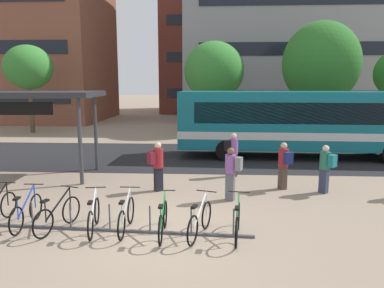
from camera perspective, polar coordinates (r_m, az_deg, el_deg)
ground at (r=9.15m, az=-4.10°, el=-13.71°), size 200.00×200.00×0.00m
bus_lane_asphalt at (r=18.08m, az=-0.48°, el=-1.91°), size 80.00×7.20×0.01m
city_bus at (r=18.35m, az=17.37°, el=3.42°), size 12.11×2.98×3.20m
bike_rack at (r=9.38m, az=-12.76°, el=-12.73°), size 7.04×0.50×0.70m
parked_bicycle_blue_1 at (r=10.22m, az=-24.58°, el=-9.75°), size 0.52×1.72×0.99m
parked_bicycle_black_2 at (r=9.71m, az=-20.35°, el=-10.46°), size 0.66×1.66×0.99m
parked_bicycle_white_3 at (r=9.36m, az=-15.19°, el=-10.96°), size 0.52×1.71×0.99m
parked_bicycle_silver_4 at (r=9.21m, az=-10.29°, el=-11.11°), size 0.52×1.72×0.99m
parked_bicycle_green_5 at (r=8.83m, az=-4.59°, el=-11.91°), size 0.52×1.72×0.99m
parked_bicycle_white_6 at (r=8.77m, az=1.25°, el=-12.04°), size 0.67×1.66×0.99m
parked_bicycle_green_7 at (r=8.76m, az=7.17°, el=-12.14°), size 0.52×1.72×0.99m
transit_shelter at (r=15.09m, az=-24.94°, el=6.65°), size 5.66×3.34×3.29m
commuter_teal_pack_0 at (r=12.69m, az=20.30°, el=-3.25°), size 0.58×0.59×1.61m
commuter_navy_pack_1 at (r=12.72m, az=14.25°, el=-2.88°), size 0.51×0.60×1.62m
commuter_black_pack_3 at (r=14.11m, az=6.41°, el=-1.19°), size 0.58×0.42×1.71m
commuter_maroon_pack_4 at (r=12.18m, az=-5.48°, el=-3.03°), size 0.60×0.56×1.67m
commuter_grey_pack_5 at (r=11.23m, az=6.25°, el=-4.13°), size 0.60×0.47×1.66m
street_tree_0 at (r=26.09m, az=19.62°, el=11.83°), size 5.07×5.07×7.63m
street_tree_1 at (r=26.26m, az=3.48°, el=11.37°), size 4.24×4.24×6.51m
street_tree_2 at (r=28.72m, az=-24.34°, el=10.88°), size 3.37×3.37×6.26m
building_left_wing at (r=40.79m, az=-27.49°, el=14.87°), size 19.23×11.49×16.18m
building_right_wing at (r=39.04m, az=17.28°, el=18.62°), size 23.02×12.20×19.99m
building_centre_block at (r=47.48m, az=5.50°, el=14.95°), size 15.81×11.38×16.11m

